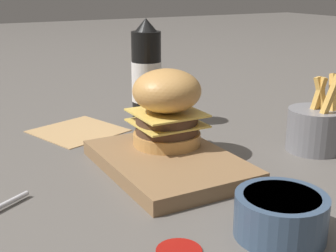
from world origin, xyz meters
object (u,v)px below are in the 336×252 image
object	(u,v)px
fries_basket	(315,128)
side_bowl	(283,214)
ketchup_bottle	(147,77)
serving_board	(168,162)
burger	(167,107)

from	to	relation	value
fries_basket	side_bowl	bearing A→B (deg)	-51.83
fries_basket	side_bowl	world-z (taller)	fries_basket
ketchup_bottle	serving_board	bearing A→B (deg)	-18.53
ketchup_bottle	fries_basket	distance (m)	0.35
ketchup_bottle	fries_basket	xyz separation A→B (m)	(0.29, 0.20, -0.06)
fries_basket	burger	bearing A→B (deg)	-111.38
ketchup_bottle	burger	bearing A→B (deg)	-16.17
burger	ketchup_bottle	xyz separation A→B (m)	(-0.19, 0.05, 0.01)
ketchup_bottle	side_bowl	size ratio (longest dim) A/B	2.02
serving_board	ketchup_bottle	xyz separation A→B (m)	(-0.24, 0.08, 0.09)
side_bowl	fries_basket	bearing A→B (deg)	128.17
serving_board	fries_basket	distance (m)	0.28
serving_board	ketchup_bottle	distance (m)	0.27
serving_board	side_bowl	world-z (taller)	side_bowl
serving_board	burger	distance (m)	0.10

